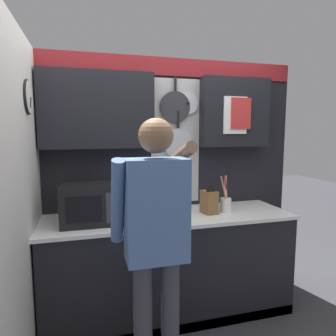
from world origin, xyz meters
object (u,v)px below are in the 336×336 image
at_px(knife_block, 209,202).
at_px(person, 156,230).
at_px(microwave, 91,204).
at_px(utensil_crock, 226,202).

distance_m(knife_block, person, 0.93).
xyz_separation_m(knife_block, person, (-0.65, -0.67, 0.02)).
bearing_deg(knife_block, microwave, -179.95).
relative_size(knife_block, person, 0.15).
bearing_deg(microwave, utensil_crock, 0.08).
distance_m(knife_block, utensil_crock, 0.16).
bearing_deg(utensil_crock, person, -140.33).
bearing_deg(utensil_crock, microwave, -179.92).
bearing_deg(knife_block, utensil_crock, 0.25).
bearing_deg(microwave, knife_block, 0.05).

